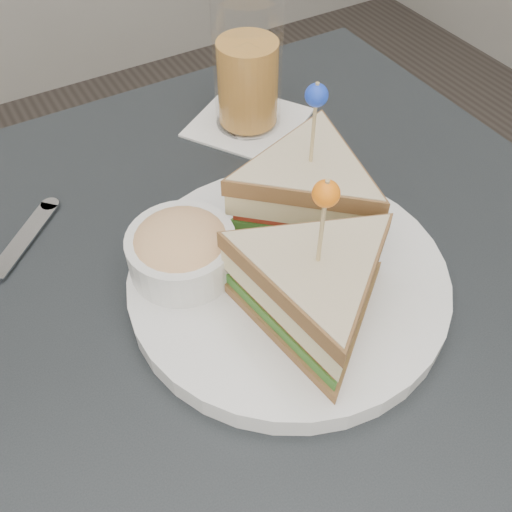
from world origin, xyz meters
The scene contains 4 objects.
table centered at (0.00, 0.00, 0.67)m, with size 0.80×0.80×0.75m.
plate_meal centered at (0.05, 0.00, 0.80)m, with size 0.35×0.35×0.18m.
cutlery_knife centered at (-0.20, 0.16, 0.75)m, with size 0.15×0.15×0.01m.
drink_set centered at (0.14, 0.25, 0.82)m, with size 0.18×0.18×0.16m.
Camera 1 is at (-0.16, -0.28, 1.18)m, focal length 40.00 mm.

